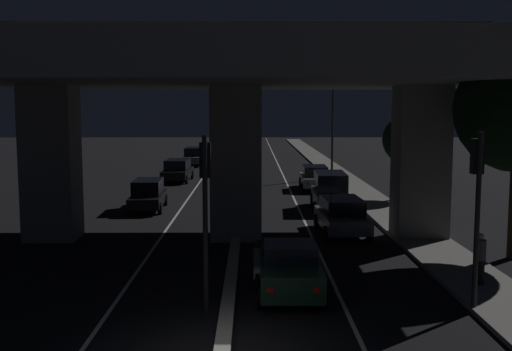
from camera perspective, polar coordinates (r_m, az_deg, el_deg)
name	(u,v)px	position (r m, az deg, el deg)	size (l,w,h in m)	color
lane_line_left_inner	(203,177)	(48.27, -5.06, -0.16)	(0.12, 126.00, 0.00)	beige
lane_line_right_inner	(284,177)	(48.18, 2.68, -0.15)	(0.12, 126.00, 0.00)	beige
median_divider	(244,176)	(48.10, -1.19, 0.00)	(0.37, 126.00, 0.26)	gray
sidewalk_right	(355,188)	(41.76, 9.41, -1.15)	(2.31, 126.00, 0.15)	slate
elevated_overpass	(236,78)	(25.12, -1.94, 9.23)	(20.95, 12.32, 9.07)	gray
traffic_light_left_of_median	(205,192)	(16.09, -4.85, -1.58)	(0.30, 0.49, 4.84)	black
traffic_light_right_of_median	(477,190)	(17.14, 20.31, -1.26)	(0.30, 0.49, 4.93)	black
street_lamp	(329,121)	(47.33, 6.95, 5.16)	(2.12, 0.32, 7.61)	#2D2D30
car_dark_green_lead	(290,269)	(18.05, 3.23, -8.84)	(1.95, 4.03, 1.57)	black
car_grey_second	(342,215)	(26.66, 8.18, -3.76)	(2.14, 4.35, 1.61)	#515459
car_grey_third	(330,190)	(32.95, 7.09, -1.40)	(2.10, 4.55, 2.04)	#515459
car_silver_fourth	(315,177)	(41.03, 5.61, -0.14)	(2.02, 4.45, 1.62)	gray
car_black_lead_oncoming	(148,194)	(33.22, -10.25, -1.76)	(1.96, 4.47, 1.66)	black
car_black_second_oncoming	(178,170)	(45.73, -7.48, 0.54)	(2.15, 4.83, 1.66)	black
car_grey_third_oncoming	(194,156)	(57.98, -5.92, 1.85)	(2.05, 4.87, 1.75)	#515459
motorcycle_white_filtering_near	(258,266)	(18.91, 0.23, -8.64)	(0.34, 1.84, 1.45)	black
motorcycle_red_filtering_mid	(252,221)	(26.18, -0.39, -4.34)	(0.34, 1.85, 1.51)	black
motorcycle_blue_filtering_far	(255,195)	(34.21, -0.06, -1.85)	(0.34, 1.89, 1.40)	black
pedestrian_on_sidewalk	(480,259)	(19.75, 20.54, -7.45)	(0.35, 0.35, 1.60)	black
roadside_tree_kerbside_mid	(407,140)	(36.77, 14.20, 3.30)	(2.94, 2.94, 5.14)	#2D2116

